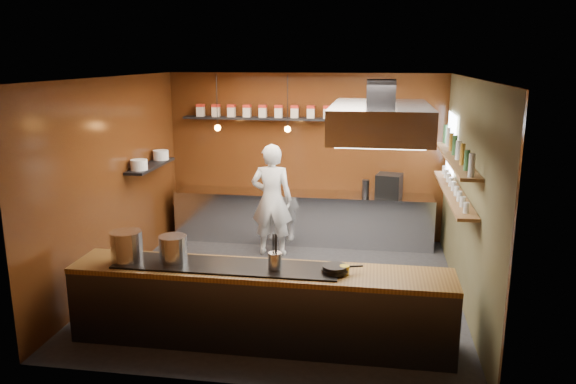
% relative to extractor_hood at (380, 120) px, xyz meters
% --- Properties ---
extents(floor, '(5.00, 5.00, 0.00)m').
position_rel_extractor_hood_xyz_m(floor, '(-1.30, 0.40, -2.51)').
color(floor, '#232326').
rests_on(floor, ground).
extents(back_wall, '(5.00, 0.00, 5.00)m').
position_rel_extractor_hood_xyz_m(back_wall, '(-1.30, 2.90, -1.01)').
color(back_wall, '#40170B').
rests_on(back_wall, ground).
extents(left_wall, '(0.00, 5.00, 5.00)m').
position_rel_extractor_hood_xyz_m(left_wall, '(-3.80, 0.40, -1.01)').
color(left_wall, '#40170B').
rests_on(left_wall, ground).
extents(right_wall, '(0.00, 5.00, 5.00)m').
position_rel_extractor_hood_xyz_m(right_wall, '(1.20, 0.40, -1.01)').
color(right_wall, '#494729').
rests_on(right_wall, ground).
extents(ceiling, '(5.00, 5.00, 0.00)m').
position_rel_extractor_hood_xyz_m(ceiling, '(-1.30, 0.40, 0.49)').
color(ceiling, silver).
rests_on(ceiling, back_wall).
extents(window_pane, '(0.00, 1.00, 1.00)m').
position_rel_extractor_hood_xyz_m(window_pane, '(1.15, 2.10, -0.61)').
color(window_pane, white).
rests_on(window_pane, right_wall).
extents(prep_counter, '(4.60, 0.65, 0.90)m').
position_rel_extractor_hood_xyz_m(prep_counter, '(-1.30, 2.57, -2.06)').
color(prep_counter, silver).
rests_on(prep_counter, floor).
extents(pass_counter, '(4.40, 0.72, 0.94)m').
position_rel_extractor_hood_xyz_m(pass_counter, '(-1.30, -1.20, -2.04)').
color(pass_counter, '#38383D').
rests_on(pass_counter, floor).
extents(tin_shelf, '(2.60, 0.26, 0.04)m').
position_rel_extractor_hood_xyz_m(tin_shelf, '(-2.20, 2.76, -0.31)').
color(tin_shelf, black).
rests_on(tin_shelf, back_wall).
extents(plate_shelf, '(0.30, 1.40, 0.04)m').
position_rel_extractor_hood_xyz_m(plate_shelf, '(-3.64, 1.40, -0.96)').
color(plate_shelf, black).
rests_on(plate_shelf, left_wall).
extents(bottle_shelf_upper, '(0.26, 2.80, 0.04)m').
position_rel_extractor_hood_xyz_m(bottle_shelf_upper, '(1.04, 0.70, -0.59)').
color(bottle_shelf_upper, brown).
rests_on(bottle_shelf_upper, right_wall).
extents(bottle_shelf_lower, '(0.26, 2.80, 0.04)m').
position_rel_extractor_hood_xyz_m(bottle_shelf_lower, '(1.04, 0.70, -1.06)').
color(bottle_shelf_lower, brown).
rests_on(bottle_shelf_lower, right_wall).
extents(extractor_hood, '(1.20, 2.00, 0.72)m').
position_rel_extractor_hood_xyz_m(extractor_hood, '(0.00, 0.00, 0.00)').
color(extractor_hood, '#38383D').
rests_on(extractor_hood, ceiling).
extents(pendant_left, '(0.10, 0.10, 0.95)m').
position_rel_extractor_hood_xyz_m(pendant_left, '(-2.70, 2.10, -0.35)').
color(pendant_left, black).
rests_on(pendant_left, ceiling).
extents(pendant_right, '(0.10, 0.10, 0.95)m').
position_rel_extractor_hood_xyz_m(pendant_right, '(-1.50, 2.10, -0.35)').
color(pendant_right, black).
rests_on(pendant_right, ceiling).
extents(storage_tins, '(2.43, 0.13, 0.22)m').
position_rel_extractor_hood_xyz_m(storage_tins, '(-2.05, 2.76, -0.17)').
color(storage_tins, beige).
rests_on(storage_tins, tin_shelf).
extents(plate_stacks, '(0.26, 1.16, 0.16)m').
position_rel_extractor_hood_xyz_m(plate_stacks, '(-3.64, 1.40, -0.86)').
color(plate_stacks, white).
rests_on(plate_stacks, plate_shelf).
extents(bottles, '(0.06, 2.66, 0.24)m').
position_rel_extractor_hood_xyz_m(bottles, '(1.04, 0.70, -0.45)').
color(bottles, silver).
rests_on(bottles, bottle_shelf_upper).
extents(wine_glasses, '(0.07, 2.37, 0.13)m').
position_rel_extractor_hood_xyz_m(wine_glasses, '(1.04, 0.70, -0.97)').
color(wine_glasses, silver).
rests_on(wine_glasses, bottle_shelf_lower).
extents(stockpot_large, '(0.37, 0.37, 0.36)m').
position_rel_extractor_hood_xyz_m(stockpot_large, '(-2.88, -1.25, -1.39)').
color(stockpot_large, silver).
rests_on(stockpot_large, pass_counter).
extents(stockpot_small, '(0.43, 0.43, 0.31)m').
position_rel_extractor_hood_xyz_m(stockpot_small, '(-2.33, -1.18, -1.41)').
color(stockpot_small, silver).
rests_on(stockpot_small, pass_counter).
extents(utensil_crock, '(0.16, 0.16, 0.20)m').
position_rel_extractor_hood_xyz_m(utensil_crock, '(-1.12, -1.25, -1.47)').
color(utensil_crock, silver).
rests_on(utensil_crock, pass_counter).
extents(frying_pan, '(0.46, 0.30, 0.07)m').
position_rel_extractor_hood_xyz_m(frying_pan, '(-0.44, -1.22, -1.53)').
color(frying_pan, black).
rests_on(frying_pan, pass_counter).
extents(butter_jar, '(0.13, 0.13, 0.10)m').
position_rel_extractor_hood_xyz_m(butter_jar, '(-0.34, -1.22, -1.54)').
color(butter_jar, gold).
rests_on(butter_jar, pass_counter).
extents(espresso_machine, '(0.49, 0.47, 0.41)m').
position_rel_extractor_hood_xyz_m(espresso_machine, '(0.21, 2.49, -1.40)').
color(espresso_machine, black).
rests_on(espresso_machine, prep_counter).
extents(chef, '(0.70, 0.47, 1.89)m').
position_rel_extractor_hood_xyz_m(chef, '(-1.72, 1.82, -1.56)').
color(chef, silver).
rests_on(chef, floor).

